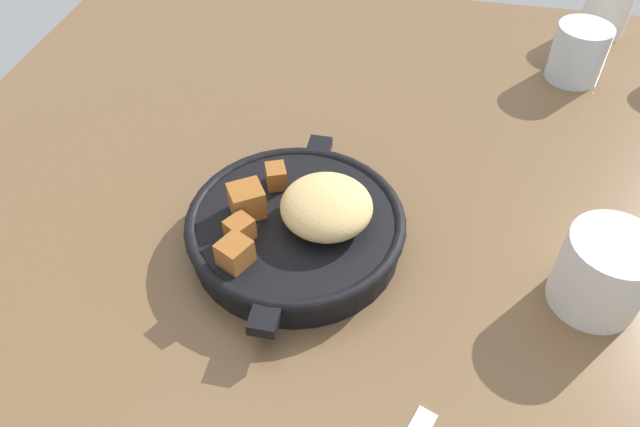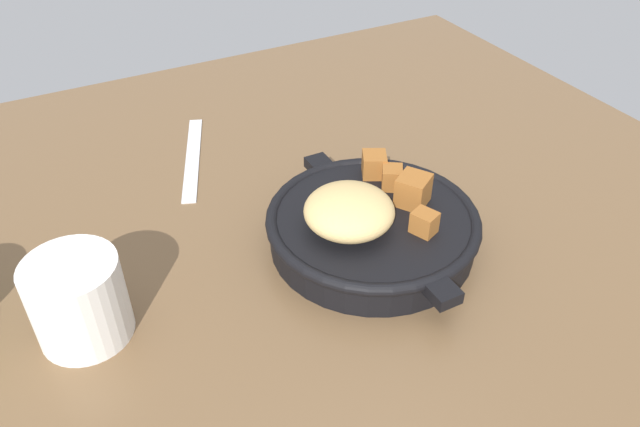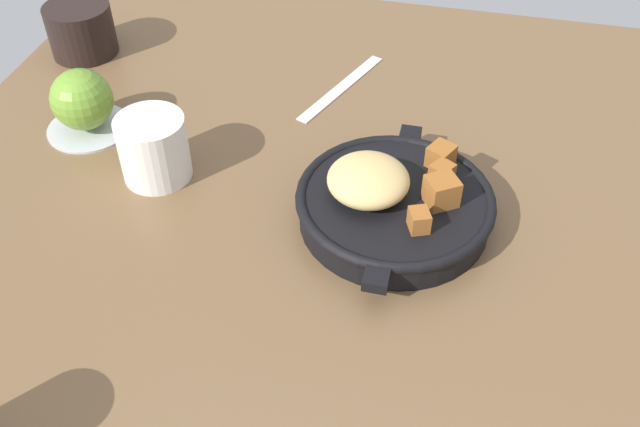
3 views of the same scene
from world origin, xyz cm
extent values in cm
cube|color=brown|center=(0.00, 0.00, -1.20)|extent=(104.89, 100.19, 2.40)
cylinder|color=black|center=(2.67, -5.51, 1.73)|extent=(20.14, 20.14, 3.45)
torus|color=black|center=(2.67, -5.51, 3.18)|extent=(20.94, 20.94, 1.20)
cube|color=black|center=(13.95, -5.51, 2.94)|extent=(2.64, 2.40, 1.20)
cube|color=black|center=(-8.61, -5.51, 2.94)|extent=(2.64, 2.40, 1.20)
ellipsoid|color=tan|center=(2.37, -2.62, 5.34)|extent=(8.51, 8.54, 3.78)
cube|color=#935623|center=(6.07, -9.83, 4.58)|extent=(2.99, 2.92, 2.26)
cube|color=#935623|center=(2.77, -10.11, 4.98)|extent=(4.06, 4.12, 3.05)
cube|color=#935623|center=(-1.54, -8.42, 4.55)|extent=(2.75, 2.58, 2.20)
cube|color=#935623|center=(8.88, -9.42, 4.68)|extent=(3.47, 3.39, 2.45)
cube|color=silver|center=(26.31, 5.17, 0.18)|extent=(17.82, 8.18, 0.36)
cylinder|color=silver|center=(4.00, 21.92, 3.79)|extent=(7.76, 7.76, 7.59)
camera|label=1|loc=(40.51, 4.51, 44.14)|focal=33.72mm
camera|label=2|loc=(-37.00, 21.25, 40.24)|focal=34.90mm
camera|label=3|loc=(-52.50, -10.49, 52.51)|focal=39.78mm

